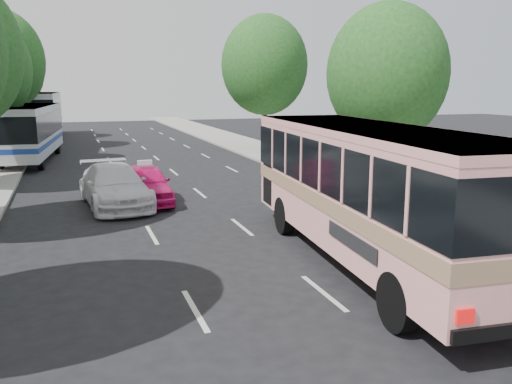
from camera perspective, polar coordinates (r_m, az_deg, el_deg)
name	(u,v)px	position (r m, az deg, el deg)	size (l,w,h in m)	color
ground	(252,269)	(13.64, -0.43, -8.14)	(120.00, 120.00, 0.00)	black
sidewalk_right	(278,156)	(34.87, 2.35, 3.81)	(4.00, 90.00, 0.12)	#9E998E
tree_left_f	(7,67)	(50.38, -24.71, 11.85)	(5.88, 5.88, 9.16)	#38281E
tree_right_near	(390,69)	(23.92, 13.90, 12.50)	(5.10, 5.10, 7.95)	#38281E
tree_right_far	(266,62)	(38.51, 1.05, 13.55)	(6.00, 6.00, 9.35)	#38281E
pink_bus	(371,180)	(13.85, 12.01, 1.25)	(3.65, 11.18, 3.51)	#FFA5A4
pink_taxi	(146,184)	(21.54, -11.55, 0.86)	(1.75, 4.36, 1.49)	#E41370
white_pickup	(115,186)	(21.16, -14.65, 0.63)	(2.17, 5.34, 1.55)	silver
tour_coach_front	(30,128)	(35.41, -22.66, 6.24)	(3.49, 11.32, 3.33)	silver
tour_coach_rear	(41,111)	(50.28, -21.71, 7.91)	(3.22, 13.12, 3.90)	silver
taxi_roof_sign	(145,163)	(21.41, -11.63, 3.05)	(0.55, 0.18, 0.18)	silver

